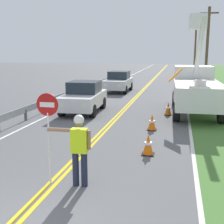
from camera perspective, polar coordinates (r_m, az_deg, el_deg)
centerline_yellow_left at (r=24.47m, az=5.24°, el=3.69°), size 0.11×110.00×0.01m
centerline_yellow_right at (r=24.45m, az=5.66°, el=3.67°), size 0.11×110.00×0.01m
edge_line_right at (r=24.28m, az=13.92°, el=3.33°), size 0.12×110.00×0.01m
edge_line_left at (r=25.16m, az=-2.73°, el=3.93°), size 0.12×110.00×0.01m
flagger_worker at (r=7.36m, az=-6.34°, el=-6.47°), size 1.09×0.26×1.83m
stop_sign_paddle at (r=7.43m, az=-12.19°, el=-1.20°), size 0.56×0.04×2.33m
utility_bucket_truck at (r=17.06m, az=15.71°, el=4.67°), size 2.67×6.88×5.32m
oncoming_sedan_nearest at (r=16.55m, az=-5.46°, el=2.84°), size 2.07×4.18×1.70m
oncoming_sedan_second at (r=25.03m, az=1.25°, el=5.81°), size 1.95×4.12×1.70m
utility_pole_mid at (r=32.12m, az=17.81°, el=12.21°), size 1.80×0.28×7.66m
utility_pole_far at (r=49.44m, az=15.68°, el=11.95°), size 1.80×0.28×7.76m
traffic_cone_lead at (r=9.80m, az=6.95°, el=-6.25°), size 0.40×0.40×0.70m
traffic_cone_mid at (r=12.83m, az=7.68°, el=-2.00°), size 0.40×0.40×0.70m
traffic_cone_tail at (r=16.05m, az=10.72°, el=0.62°), size 0.40×0.40×0.70m
guardrail_left_shoulder at (r=20.16m, az=-8.49°, el=3.42°), size 0.10×32.00×0.71m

